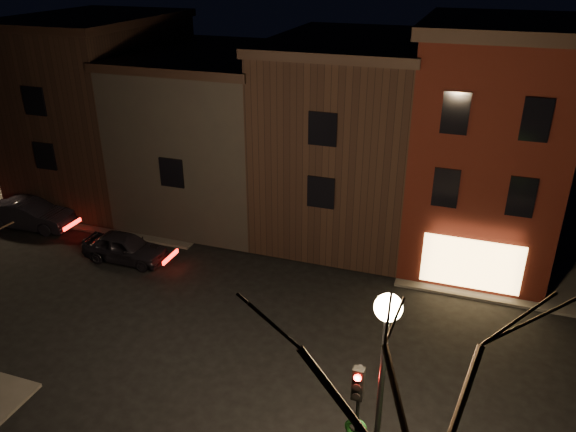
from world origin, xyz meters
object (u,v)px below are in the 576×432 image
(traffic_signal, at_px, (357,410))
(parked_car_b, at_px, (29,214))
(bare_tree_right, at_px, (440,412))
(parked_car_a, at_px, (125,247))
(street_lamp_near, at_px, (384,350))

(traffic_signal, bearing_deg, parked_car_b, 152.75)
(bare_tree_right, height_order, parked_car_a, bare_tree_right)
(traffic_signal, distance_m, parked_car_a, 15.61)
(parked_car_a, height_order, parked_car_b, parked_car_b)
(bare_tree_right, bearing_deg, parked_car_a, 141.53)
(traffic_signal, relative_size, parked_car_b, 0.89)
(street_lamp_near, distance_m, parked_car_a, 16.85)
(bare_tree_right, height_order, parked_car_b, bare_tree_right)
(parked_car_a, xyz_separation_m, parked_car_b, (-6.64, 1.32, 0.08))
(parked_car_a, bearing_deg, street_lamp_near, -124.98)
(street_lamp_near, xyz_separation_m, parked_car_b, (-20.03, 10.50, -4.43))
(parked_car_a, bearing_deg, parked_car_b, 78.17)
(street_lamp_near, relative_size, bare_tree_right, 0.76)
(traffic_signal, height_order, parked_car_b, traffic_signal)
(bare_tree_right, relative_size, parked_car_b, 1.86)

